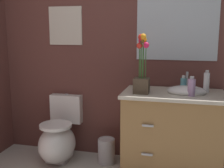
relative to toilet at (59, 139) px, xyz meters
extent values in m
cube|color=brown|center=(0.93, 0.30, 1.01)|extent=(4.58, 0.05, 2.50)
ellipsoid|color=white|center=(0.00, -0.05, -0.04)|extent=(0.38, 0.48, 0.40)
cube|color=white|center=(0.00, 0.00, -0.15)|extent=(0.22, 0.26, 0.18)
cube|color=white|center=(0.00, 0.24, 0.28)|extent=(0.36, 0.13, 0.32)
cylinder|color=white|center=(0.00, -0.07, 0.17)|extent=(0.34, 0.34, 0.03)
cylinder|color=#B7B7BC|center=(0.00, 0.24, 0.44)|extent=(0.04, 0.04, 0.02)
cube|color=#9E7242|center=(1.19, -0.03, 0.15)|extent=(0.90, 0.52, 0.79)
cube|color=beige|center=(1.19, -0.03, 0.57)|extent=(0.94, 0.56, 0.03)
ellipsoid|color=white|center=(1.31, -0.03, 0.60)|extent=(0.36, 0.26, 0.10)
cylinder|color=#B7B7BC|center=(1.31, 0.13, 0.67)|extent=(0.02, 0.02, 0.18)
cube|color=#B7B7BC|center=(0.99, -0.30, 0.33)|extent=(0.10, 0.02, 0.02)
cube|color=#B7B7BC|center=(0.99, -0.30, 0.06)|extent=(0.10, 0.02, 0.02)
cube|color=#4C3D2D|center=(0.91, -0.12, 0.65)|extent=(0.14, 0.14, 0.14)
cylinder|color=#386B2D|center=(0.94, -0.13, 0.87)|extent=(0.01, 0.01, 0.30)
sphere|color=#E01E51|center=(0.94, -0.13, 1.02)|extent=(0.06, 0.06, 0.06)
cylinder|color=#386B2D|center=(0.92, -0.11, 0.90)|extent=(0.01, 0.01, 0.35)
sphere|color=orange|center=(0.92, -0.11, 1.07)|extent=(0.06, 0.06, 0.06)
cylinder|color=#386B2D|center=(0.89, -0.10, 0.89)|extent=(0.01, 0.01, 0.34)
sphere|color=#E01E51|center=(0.89, -0.10, 1.06)|extent=(0.06, 0.06, 0.06)
cylinder|color=#386B2D|center=(0.88, -0.12, 0.87)|extent=(0.01, 0.01, 0.30)
sphere|color=red|center=(0.88, -0.12, 1.02)|extent=(0.06, 0.06, 0.06)
cylinder|color=#386B2D|center=(0.90, -0.14, 0.91)|extent=(0.01, 0.01, 0.38)
sphere|color=red|center=(0.90, -0.14, 1.10)|extent=(0.06, 0.06, 0.06)
cylinder|color=#386B2D|center=(0.92, -0.14, 0.91)|extent=(0.01, 0.01, 0.38)
sphere|color=orange|center=(0.92, -0.14, 1.10)|extent=(0.06, 0.06, 0.06)
cylinder|color=teal|center=(1.28, 0.08, 0.64)|extent=(0.06, 0.06, 0.13)
cylinder|color=silver|center=(1.28, 0.08, 0.72)|extent=(0.03, 0.03, 0.02)
cylinder|color=#B28CBF|center=(1.35, -0.13, 0.66)|extent=(0.07, 0.07, 0.15)
cylinder|color=#B7B7BC|center=(1.35, -0.13, 0.74)|extent=(0.04, 0.04, 0.02)
cylinder|color=white|center=(1.49, 0.06, 0.67)|extent=(0.06, 0.06, 0.19)
cylinder|color=#B7B7BC|center=(1.49, 0.06, 0.78)|extent=(0.03, 0.03, 0.02)
cylinder|color=#B7B7BC|center=(0.52, 0.05, -0.11)|extent=(0.18, 0.18, 0.26)
torus|color=#B7B7BC|center=(0.52, 0.05, 0.02)|extent=(0.18, 0.18, 0.01)
cube|color=beige|center=(0.00, 0.27, 1.20)|extent=(0.38, 0.01, 0.41)
cube|color=#B2BCC6|center=(1.19, 0.27, 1.21)|extent=(0.80, 0.01, 0.70)
camera|label=1|loc=(1.27, -2.71, 1.15)|focal=45.97mm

